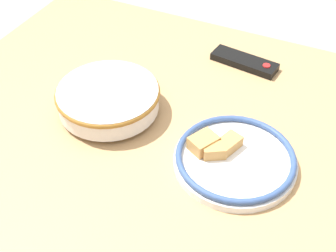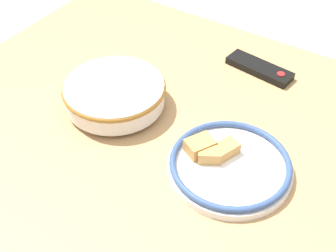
# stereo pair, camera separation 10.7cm
# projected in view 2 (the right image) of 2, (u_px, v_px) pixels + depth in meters

# --- Properties ---
(dining_table) EXTENTS (1.30, 1.07, 0.74)m
(dining_table) POSITION_uv_depth(u_px,v_px,m) (172.00, 167.00, 1.12)
(dining_table) COLOR tan
(dining_table) RESTS_ON ground_plane
(noodle_bowl) EXTENTS (0.25, 0.25, 0.07)m
(noodle_bowl) POSITION_uv_depth(u_px,v_px,m) (115.00, 94.00, 1.14)
(noodle_bowl) COLOR silver
(noodle_bowl) RESTS_ON dining_table
(food_plate) EXTENTS (0.27, 0.27, 0.05)m
(food_plate) POSITION_uv_depth(u_px,v_px,m) (228.00, 166.00, 1.00)
(food_plate) COLOR white
(food_plate) RESTS_ON dining_table
(tv_remote) EXTENTS (0.19, 0.08, 0.02)m
(tv_remote) POSITION_uv_depth(u_px,v_px,m) (259.00, 68.00, 1.27)
(tv_remote) COLOR black
(tv_remote) RESTS_ON dining_table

